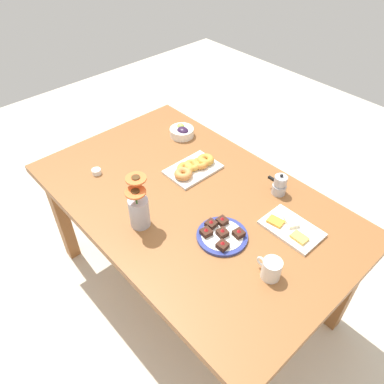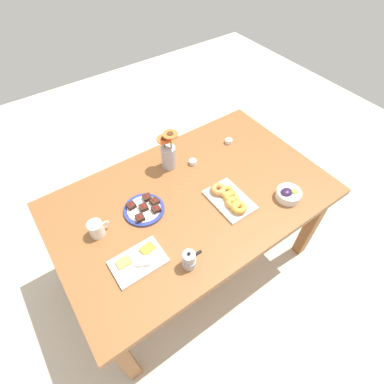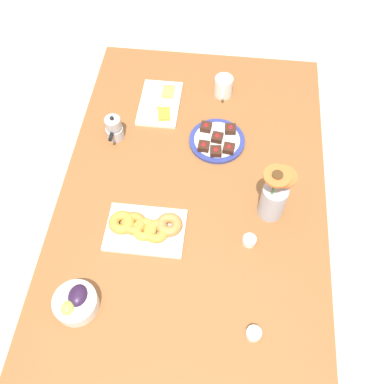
# 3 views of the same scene
# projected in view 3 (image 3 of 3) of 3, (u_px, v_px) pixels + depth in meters

# --- Properties ---
(ground_plane) EXTENTS (6.00, 6.00, 0.00)m
(ground_plane) POSITION_uv_depth(u_px,v_px,m) (192.00, 271.00, 2.23)
(ground_plane) COLOR beige
(dining_table) EXTENTS (1.60, 1.00, 0.74)m
(dining_table) POSITION_uv_depth(u_px,v_px,m) (192.00, 209.00, 1.67)
(dining_table) COLOR brown
(dining_table) RESTS_ON ground_plane
(coffee_mug) EXTENTS (0.11, 0.08, 0.09)m
(coffee_mug) POSITION_uv_depth(u_px,v_px,m) (224.00, 86.00, 1.85)
(coffee_mug) COLOR white
(coffee_mug) RESTS_ON dining_table
(grape_bowl) EXTENTS (0.14, 0.14, 0.07)m
(grape_bowl) POSITION_uv_depth(u_px,v_px,m) (76.00, 302.00, 1.36)
(grape_bowl) COLOR white
(grape_bowl) RESTS_ON dining_table
(cheese_platter) EXTENTS (0.26, 0.17, 0.03)m
(cheese_platter) POSITION_uv_depth(u_px,v_px,m) (160.00, 103.00, 1.84)
(cheese_platter) COLOR white
(cheese_platter) RESTS_ON dining_table
(croissant_platter) EXTENTS (0.19, 0.28, 0.05)m
(croissant_platter) POSITION_uv_depth(u_px,v_px,m) (145.00, 227.00, 1.51)
(croissant_platter) COLOR white
(croissant_platter) RESTS_ON dining_table
(jam_cup_honey) EXTENTS (0.05, 0.05, 0.03)m
(jam_cup_honey) POSITION_uv_depth(u_px,v_px,m) (254.00, 334.00, 1.32)
(jam_cup_honey) COLOR white
(jam_cup_honey) RESTS_ON dining_table
(jam_cup_berry) EXTENTS (0.05, 0.05, 0.03)m
(jam_cup_berry) POSITION_uv_depth(u_px,v_px,m) (249.00, 240.00, 1.49)
(jam_cup_berry) COLOR white
(jam_cup_berry) RESTS_ON dining_table
(dessert_plate) EXTENTS (0.23, 0.23, 0.05)m
(dessert_plate) POSITION_uv_depth(u_px,v_px,m) (217.00, 140.00, 1.73)
(dessert_plate) COLOR navy
(dessert_plate) RESTS_ON dining_table
(flower_vase) EXTENTS (0.12, 0.12, 0.26)m
(flower_vase) POSITION_uv_depth(u_px,v_px,m) (273.00, 199.00, 1.49)
(flower_vase) COLOR #B2B2BC
(flower_vase) RESTS_ON dining_table
(moka_pot) EXTENTS (0.11, 0.07, 0.12)m
(moka_pot) POSITION_uv_depth(u_px,v_px,m) (114.00, 129.00, 1.72)
(moka_pot) COLOR #B7B7BC
(moka_pot) RESTS_ON dining_table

